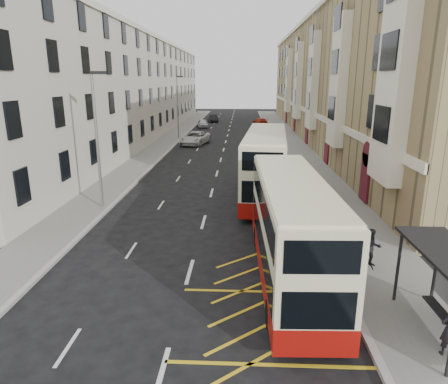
{
  "coord_description": "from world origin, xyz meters",
  "views": [
    {
      "loc": [
        2.11,
        -10.95,
        7.67
      ],
      "look_at": [
        1.3,
        6.65,
        2.7
      ],
      "focal_mm": 32.0,
      "sensor_mm": 36.0,
      "label": 1
    }
  ],
  "objects_px": {
    "double_decker_rear": "(265,165)",
    "car_silver": "(203,124)",
    "pedestrian_far": "(360,267)",
    "street_lamp_near": "(97,134)",
    "white_van": "(195,138)",
    "street_lamp_far": "(178,104)",
    "pedestrian_mid": "(371,248)",
    "car_dark": "(213,118)",
    "car_red": "(260,122)",
    "double_decker_front": "(291,229)"
  },
  "relations": [
    {
      "from": "double_decker_rear",
      "to": "car_silver",
      "type": "relative_size",
      "value": 2.82
    },
    {
      "from": "pedestrian_far",
      "to": "street_lamp_near",
      "type": "bearing_deg",
      "value": -15.96
    },
    {
      "from": "white_van",
      "to": "street_lamp_far",
      "type": "bearing_deg",
      "value": 134.74
    },
    {
      "from": "pedestrian_mid",
      "to": "car_silver",
      "type": "xyz_separation_m",
      "value": [
        -11.97,
        50.76,
        -0.28
      ]
    },
    {
      "from": "double_decker_rear",
      "to": "car_dark",
      "type": "xyz_separation_m",
      "value": [
        -7.1,
        49.71,
        -1.57
      ]
    },
    {
      "from": "double_decker_rear",
      "to": "car_red",
      "type": "distance_m",
      "value": 44.21
    },
    {
      "from": "double_decker_front",
      "to": "white_van",
      "type": "xyz_separation_m",
      "value": [
        -7.67,
        34.0,
        -1.32
      ]
    },
    {
      "from": "double_decker_front",
      "to": "pedestrian_mid",
      "type": "xyz_separation_m",
      "value": [
        3.49,
        1.0,
        -1.13
      ]
    },
    {
      "from": "pedestrian_far",
      "to": "car_dark",
      "type": "relative_size",
      "value": 0.37
    },
    {
      "from": "pedestrian_far",
      "to": "car_red",
      "type": "bearing_deg",
      "value": -69.31
    },
    {
      "from": "double_decker_front",
      "to": "pedestrian_mid",
      "type": "distance_m",
      "value": 3.8
    },
    {
      "from": "pedestrian_far",
      "to": "street_lamp_far",
      "type": "bearing_deg",
      "value": -52.43
    },
    {
      "from": "pedestrian_far",
      "to": "car_dark",
      "type": "height_order",
      "value": "pedestrian_far"
    },
    {
      "from": "street_lamp_far",
      "to": "pedestrian_mid",
      "type": "height_order",
      "value": "street_lamp_far"
    },
    {
      "from": "street_lamp_near",
      "to": "car_red",
      "type": "relative_size",
      "value": 1.77
    },
    {
      "from": "street_lamp_near",
      "to": "car_dark",
      "type": "bearing_deg",
      "value": 86.85
    },
    {
      "from": "car_red",
      "to": "car_dark",
      "type": "bearing_deg",
      "value": -45.44
    },
    {
      "from": "street_lamp_far",
      "to": "street_lamp_near",
      "type": "bearing_deg",
      "value": -90.0
    },
    {
      "from": "pedestrian_far",
      "to": "car_red",
      "type": "xyz_separation_m",
      "value": [
        -1.38,
        56.3,
        -0.27
      ]
    },
    {
      "from": "car_silver",
      "to": "car_dark",
      "type": "height_order",
      "value": "car_dark"
    },
    {
      "from": "street_lamp_far",
      "to": "double_decker_front",
      "type": "xyz_separation_m",
      "value": [
        10.39,
        -38.4,
        -2.54
      ]
    },
    {
      "from": "street_lamp_near",
      "to": "car_dark",
      "type": "height_order",
      "value": "street_lamp_near"
    },
    {
      "from": "double_decker_rear",
      "to": "pedestrian_mid",
      "type": "height_order",
      "value": "double_decker_rear"
    },
    {
      "from": "pedestrian_far",
      "to": "double_decker_rear",
      "type": "bearing_deg",
      "value": -57.13
    },
    {
      "from": "double_decker_rear",
      "to": "car_dark",
      "type": "height_order",
      "value": "double_decker_rear"
    },
    {
      "from": "double_decker_front",
      "to": "white_van",
      "type": "relative_size",
      "value": 1.86
    },
    {
      "from": "car_dark",
      "to": "pedestrian_far",
      "type": "bearing_deg",
      "value": -93.23
    },
    {
      "from": "double_decker_rear",
      "to": "car_red",
      "type": "relative_size",
      "value": 2.5
    },
    {
      "from": "white_van",
      "to": "car_dark",
      "type": "bearing_deg",
      "value": 102.64
    },
    {
      "from": "street_lamp_near",
      "to": "car_red",
      "type": "xyz_separation_m",
      "value": [
        11.55,
        47.16,
        -3.98
      ]
    },
    {
      "from": "pedestrian_far",
      "to": "white_van",
      "type": "xyz_separation_m",
      "value": [
        -10.22,
        34.74,
        -0.15
      ]
    },
    {
      "from": "pedestrian_mid",
      "to": "car_red",
      "type": "distance_m",
      "value": 54.61
    },
    {
      "from": "double_decker_rear",
      "to": "pedestrian_far",
      "type": "height_order",
      "value": "double_decker_rear"
    },
    {
      "from": "white_van",
      "to": "pedestrian_far",
      "type": "bearing_deg",
      "value": -60.59
    },
    {
      "from": "pedestrian_far",
      "to": "car_dark",
      "type": "distance_m",
      "value": 62.66
    },
    {
      "from": "double_decker_front",
      "to": "car_dark",
      "type": "relative_size",
      "value": 2.49
    },
    {
      "from": "double_decker_front",
      "to": "white_van",
      "type": "height_order",
      "value": "double_decker_front"
    },
    {
      "from": "white_van",
      "to": "car_dark",
      "type": "relative_size",
      "value": 1.33
    },
    {
      "from": "car_silver",
      "to": "double_decker_rear",
      "type": "bearing_deg",
      "value": -89.73
    },
    {
      "from": "street_lamp_far",
      "to": "white_van",
      "type": "distance_m",
      "value": 6.45
    },
    {
      "from": "pedestrian_far",
      "to": "car_silver",
      "type": "height_order",
      "value": "pedestrian_far"
    },
    {
      "from": "street_lamp_far",
      "to": "car_silver",
      "type": "relative_size",
      "value": 2.0
    },
    {
      "from": "white_van",
      "to": "pedestrian_mid",
      "type": "bearing_deg",
      "value": -58.3
    },
    {
      "from": "white_van",
      "to": "car_red",
      "type": "bearing_deg",
      "value": 80.73
    },
    {
      "from": "car_dark",
      "to": "double_decker_rear",
      "type": "bearing_deg",
      "value": -94.32
    },
    {
      "from": "street_lamp_near",
      "to": "double_decker_front",
      "type": "relative_size",
      "value": 0.77
    },
    {
      "from": "double_decker_rear",
      "to": "car_red",
      "type": "xyz_separation_m",
      "value": [
        1.55,
        44.15,
        -1.6
      ]
    },
    {
      "from": "double_decker_front",
      "to": "street_lamp_far",
      "type": "bearing_deg",
      "value": 103.45
    },
    {
      "from": "pedestrian_far",
      "to": "car_red",
      "type": "relative_size",
      "value": 0.34
    },
    {
      "from": "double_decker_rear",
      "to": "pedestrian_far",
      "type": "bearing_deg",
      "value": -71.45
    }
  ]
}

